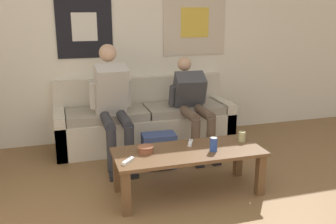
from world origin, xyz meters
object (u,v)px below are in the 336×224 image
at_px(game_controller_near_right, 128,161).
at_px(backpack, 159,151).
at_px(drink_can_blue, 214,144).
at_px(game_controller_near_left, 190,143).
at_px(person_seated_teen, 192,101).
at_px(ceramic_bowl, 146,149).
at_px(person_seated_adult, 113,100).
at_px(pillar_candle, 242,137).
at_px(couch, 145,122).
at_px(coffee_table, 188,157).

bearing_deg(game_controller_near_right, backpack, 57.98).
distance_m(drink_can_blue, game_controller_near_left, 0.26).
height_order(person_seated_teen, ceramic_bowl, person_seated_teen).
xyz_separation_m(ceramic_bowl, drink_can_blue, (0.58, -0.14, 0.03)).
xyz_separation_m(person_seated_adult, pillar_candle, (1.07, -0.95, -0.21)).
relative_size(couch, person_seated_adult, 1.70).
distance_m(coffee_table, game_controller_near_left, 0.18).
relative_size(couch, pillar_candle, 19.63).
bearing_deg(pillar_candle, person_seated_adult, 138.29).
height_order(couch, ceramic_bowl, couch).
bearing_deg(person_seated_teen, game_controller_near_right, -130.34).
height_order(person_seated_adult, ceramic_bowl, person_seated_adult).
bearing_deg(game_controller_near_right, pillar_candle, 9.33).
relative_size(person_seated_teen, backpack, 2.90).
xyz_separation_m(person_seated_teen, game_controller_near_right, (-0.97, -1.14, -0.16)).
height_order(pillar_candle, drink_can_blue, drink_can_blue).
xyz_separation_m(person_seated_adult, game_controller_near_right, (-0.05, -1.14, -0.24)).
bearing_deg(drink_can_blue, backpack, 113.55).
relative_size(pillar_candle, game_controller_near_left, 0.75).
bearing_deg(pillar_candle, game_controller_near_right, -170.67).
relative_size(backpack, pillar_candle, 3.40).
xyz_separation_m(coffee_table, ceramic_bowl, (-0.37, 0.06, 0.10)).
distance_m(person_seated_adult, game_controller_near_left, 1.08).
distance_m(person_seated_teen, ceramic_bowl, 1.25).
distance_m(couch, person_seated_adult, 0.67).
bearing_deg(person_seated_teen, drink_can_blue, -100.40).
distance_m(backpack, pillar_candle, 0.91).
xyz_separation_m(couch, person_seated_teen, (0.49, -0.33, 0.30)).
xyz_separation_m(pillar_candle, game_controller_near_right, (-1.12, -0.18, -0.04)).
bearing_deg(game_controller_near_right, coffee_table, 11.22).
distance_m(backpack, ceramic_bowl, 0.68).
height_order(backpack, pillar_candle, pillar_candle).
relative_size(backpack, drink_can_blue, 2.95).
height_order(couch, person_seated_adult, person_seated_adult).
height_order(ceramic_bowl, game_controller_near_right, ceramic_bowl).
distance_m(person_seated_adult, game_controller_near_right, 1.16).
bearing_deg(person_seated_adult, coffee_table, -63.56).
xyz_separation_m(coffee_table, pillar_candle, (0.56, 0.07, 0.12)).
xyz_separation_m(ceramic_bowl, pillar_candle, (0.93, 0.01, 0.01)).
bearing_deg(pillar_candle, backpack, 140.13).
xyz_separation_m(person_seated_teen, drink_can_blue, (-0.20, -1.11, -0.11)).
bearing_deg(ceramic_bowl, game_controller_near_right, -137.26).
height_order(couch, backpack, couch).
bearing_deg(coffee_table, pillar_candle, 7.42).
height_order(couch, coffee_table, couch).
bearing_deg(backpack, game_controller_near_left, -70.44).
bearing_deg(game_controller_near_right, couch, 71.92).
bearing_deg(couch, backpack, -91.52).
xyz_separation_m(couch, ceramic_bowl, (-0.29, -1.30, 0.17)).
bearing_deg(game_controller_near_right, drink_can_blue, 2.47).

